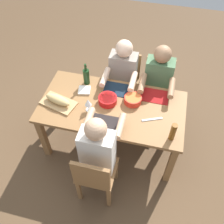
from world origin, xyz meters
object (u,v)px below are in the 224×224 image
chair_near_left (157,84)px  chair_near_center (125,79)px  bread_loaf (58,100)px  diner_far_center (99,149)px  serving_bowl_fruit (133,99)px  diner_near_left (158,82)px  serving_bowl_salad (108,99)px  beer_bottle (173,132)px  napkin_stack (84,90)px  wine_bottle (86,76)px  dining_table (112,111)px  chair_far_center (95,175)px  diner_near_center (122,76)px  wine_glass (88,103)px  cutting_board (59,103)px

chair_near_left → chair_near_center: bearing=0.0°
bread_loaf → chair_near_left: bearing=-140.8°
chair_near_left → diner_far_center: (0.45, 1.31, 0.21)m
serving_bowl_fruit → diner_near_left: bearing=-117.7°
diner_near_left → serving_bowl_salad: diner_near_left is taller
beer_bottle → napkin_stack: 1.16m
bread_loaf → wine_bottle: wine_bottle is taller
wine_bottle → bread_loaf: bearing=62.4°
dining_table → chair_near_left: size_ratio=1.95×
serving_bowl_salad → napkin_stack: size_ratio=1.53×
serving_bowl_salad → wine_bottle: (0.33, -0.25, 0.06)m
serving_bowl_fruit → napkin_stack: serving_bowl_fruit is taller
chair_far_center → diner_far_center: 0.28m
diner_near_left → diner_far_center: size_ratio=1.00×
chair_far_center → bread_loaf: bearing=-46.5°
chair_far_center → diner_near_center: size_ratio=0.71×
chair_near_left → wine_glass: (0.69, 0.87, 0.37)m
diner_far_center → serving_bowl_salad: (0.06, -0.61, 0.09)m
beer_bottle → wine_glass: size_ratio=1.33×
diner_near_center → serving_bowl_fruit: bearing=115.8°
dining_table → beer_bottle: beer_bottle is taller
cutting_board → bread_loaf: 0.06m
wine_glass → napkin_stack: bearing=-63.0°
wine_bottle → beer_bottle: wine_bottle is taller
chair_near_center → serving_bowl_fruit: (-0.22, 0.64, 0.30)m
serving_bowl_fruit → wine_bottle: size_ratio=0.70×
diner_far_center → diner_near_left: bearing=-111.9°
chair_near_left → wine_glass: size_ratio=5.12×
wine_bottle → wine_glass: wine_bottle is taller
napkin_stack → serving_bowl_salad: bearing=161.1°
dining_table → wine_bottle: size_ratio=5.70×
bread_loaf → diner_near_left: bearing=-147.3°
beer_bottle → wine_glass: beer_bottle is taller
chair_far_center → diner_far_center: size_ratio=0.71×
chair_near_center → wine_bottle: wine_bottle is taller
chair_near_left → diner_near_left: size_ratio=0.71×
serving_bowl_salad → dining_table: bearing=144.8°
chair_near_center → bread_loaf: (0.60, 0.86, 0.32)m
diner_far_center → chair_near_center: (0.00, -1.31, -0.21)m
dining_table → cutting_board: cutting_board is taller
serving_bowl_salad → wine_glass: wine_glass is taller
serving_bowl_fruit → beer_bottle: beer_bottle is taller
chair_far_center → serving_bowl_fruit: size_ratio=4.20×
napkin_stack → diner_near_center: bearing=-132.4°
chair_near_left → wine_glass: wine_glass is taller
diner_near_left → cutting_board: bearing=32.7°
diner_near_left → cutting_board: diner_near_left is taller
diner_near_center → serving_bowl_salad: bearing=83.3°
wine_bottle → napkin_stack: wine_bottle is taller
diner_near_center → beer_bottle: (-0.69, 0.85, 0.15)m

